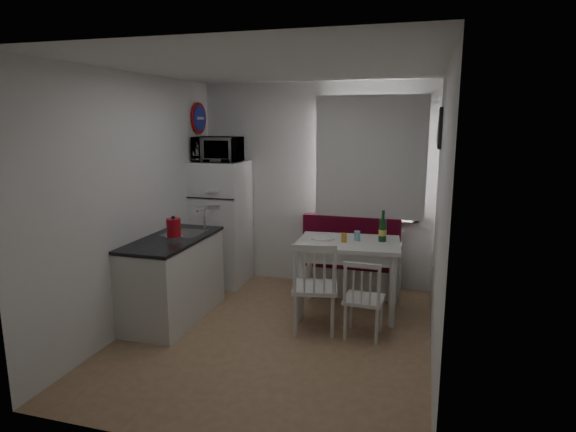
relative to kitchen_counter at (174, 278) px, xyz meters
name	(u,v)px	position (x,y,z in m)	size (l,w,h in m)	color
floor	(275,336)	(1.20, -0.16, -0.46)	(3.00, 3.50, 0.02)	#986F51
ceiling	(274,67)	(1.20, -0.16, 2.14)	(3.00, 3.50, 0.02)	white
wall_back	(316,185)	(1.20, 1.59, 0.84)	(3.00, 0.02, 2.60)	white
wall_front	(187,260)	(1.20, -1.91, 0.84)	(3.00, 0.02, 2.60)	white
wall_left	(137,202)	(-0.30, -0.16, 0.84)	(0.02, 3.50, 2.60)	white
wall_right	(440,218)	(2.70, -0.16, 0.84)	(0.02, 3.50, 2.60)	white
window	(371,162)	(1.90, 1.56, 1.17)	(1.22, 0.06, 1.47)	silver
curtain	(370,158)	(1.90, 1.49, 1.22)	(1.35, 0.02, 1.50)	white
kitchen_counter	(174,278)	(0.00, 0.00, 0.00)	(0.62, 1.32, 1.16)	silver
wall_sign	(199,118)	(-0.27, 1.29, 1.69)	(0.40, 0.40, 0.03)	#1B27A5
picture_frame	(440,128)	(2.67, 0.94, 1.59)	(0.04, 0.52, 0.42)	black
bench	(348,267)	(1.69, 1.35, -0.15)	(1.30, 0.50, 0.93)	silver
dining_table	(349,249)	(1.79, 0.67, 0.28)	(1.16, 0.86, 0.82)	silver
chair_left	(313,278)	(1.54, 0.00, 0.14)	(0.52, 0.51, 0.52)	silver
chair_right	(363,292)	(2.04, 0.02, 0.04)	(0.39, 0.38, 0.43)	silver
fridge	(222,223)	(0.02, 1.24, 0.35)	(0.64, 0.64, 1.61)	white
microwave	(218,149)	(0.02, 1.19, 1.31)	(0.56, 0.38, 0.31)	white
kettle	(174,228)	(0.05, -0.04, 0.56)	(0.18, 0.18, 0.24)	#B00E19
wine_bottle	(383,226)	(2.14, 0.77, 0.54)	(0.09, 0.09, 0.34)	#16461F
drinking_glass_orange	(344,238)	(1.74, 0.62, 0.42)	(0.06, 0.06, 0.10)	orange
drinking_glass_blue	(357,236)	(1.87, 0.72, 0.42)	(0.07, 0.07, 0.11)	#7DBCD4
plate	(323,238)	(1.49, 0.69, 0.38)	(0.25, 0.25, 0.02)	white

